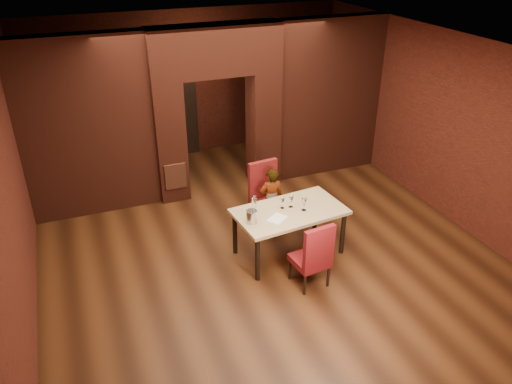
# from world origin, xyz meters

# --- Properties ---
(floor) EXTENTS (8.00, 8.00, 0.00)m
(floor) POSITION_xyz_m (0.00, 0.00, 0.00)
(floor) COLOR #452411
(floor) RESTS_ON ground
(ceiling) EXTENTS (7.00, 8.00, 0.04)m
(ceiling) POSITION_xyz_m (0.00, 0.00, 3.20)
(ceiling) COLOR silver
(ceiling) RESTS_ON ground
(wall_back) EXTENTS (7.00, 0.04, 3.20)m
(wall_back) POSITION_xyz_m (0.00, 4.00, 1.60)
(wall_back) COLOR maroon
(wall_back) RESTS_ON ground
(wall_front) EXTENTS (7.00, 0.04, 3.20)m
(wall_front) POSITION_xyz_m (0.00, -4.00, 1.60)
(wall_front) COLOR maroon
(wall_front) RESTS_ON ground
(wall_left) EXTENTS (0.04, 8.00, 3.20)m
(wall_left) POSITION_xyz_m (-3.50, 0.00, 1.60)
(wall_left) COLOR maroon
(wall_left) RESTS_ON ground
(wall_right) EXTENTS (0.04, 8.00, 3.20)m
(wall_right) POSITION_xyz_m (3.50, 0.00, 1.60)
(wall_right) COLOR maroon
(wall_right) RESTS_ON ground
(pillar_left) EXTENTS (0.55, 0.55, 2.30)m
(pillar_left) POSITION_xyz_m (-0.95, 2.00, 1.15)
(pillar_left) COLOR maroon
(pillar_left) RESTS_ON ground
(pillar_right) EXTENTS (0.55, 0.55, 2.30)m
(pillar_right) POSITION_xyz_m (0.95, 2.00, 1.15)
(pillar_right) COLOR maroon
(pillar_right) RESTS_ON ground
(lintel) EXTENTS (2.45, 0.55, 0.90)m
(lintel) POSITION_xyz_m (0.00, 2.00, 2.75)
(lintel) COLOR maroon
(lintel) RESTS_ON ground
(wing_wall_left) EXTENTS (2.28, 0.35, 3.20)m
(wing_wall_left) POSITION_xyz_m (-2.36, 2.00, 1.60)
(wing_wall_left) COLOR maroon
(wing_wall_left) RESTS_ON ground
(wing_wall_right) EXTENTS (2.28, 0.35, 3.20)m
(wing_wall_right) POSITION_xyz_m (2.36, 2.00, 1.60)
(wing_wall_right) COLOR maroon
(wing_wall_right) RESTS_ON ground
(vent_panel) EXTENTS (0.40, 0.03, 0.50)m
(vent_panel) POSITION_xyz_m (-0.95, 1.71, 0.55)
(vent_panel) COLOR #AD5332
(vent_panel) RESTS_ON ground
(rear_door) EXTENTS (0.90, 0.08, 2.10)m
(rear_door) POSITION_xyz_m (-0.40, 3.94, 1.05)
(rear_door) COLOR black
(rear_door) RESTS_ON ground
(rear_door_frame) EXTENTS (1.02, 0.04, 2.22)m
(rear_door_frame) POSITION_xyz_m (-0.40, 3.90, 1.05)
(rear_door_frame) COLOR black
(rear_door_frame) RESTS_ON ground
(dining_table) EXTENTS (1.79, 1.12, 0.80)m
(dining_table) POSITION_xyz_m (0.33, -0.61, 0.40)
(dining_table) COLOR tan
(dining_table) RESTS_ON ground
(chair_far) EXTENTS (0.60, 0.60, 1.18)m
(chair_far) POSITION_xyz_m (0.34, 0.25, 0.59)
(chair_far) COLOR maroon
(chair_far) RESTS_ON ground
(chair_near) EXTENTS (0.54, 0.54, 1.07)m
(chair_near) POSITION_xyz_m (0.29, -1.42, 0.53)
(chair_near) COLOR maroon
(chair_near) RESTS_ON ground
(person_seated) EXTENTS (0.45, 0.31, 1.18)m
(person_seated) POSITION_xyz_m (0.34, 0.14, 0.59)
(person_seated) COLOR white
(person_seated) RESTS_ON ground
(wine_glass_a) EXTENTS (0.07, 0.07, 0.18)m
(wine_glass_a) POSITION_xyz_m (0.25, -0.51, 0.89)
(wine_glass_a) COLOR white
(wine_glass_a) RESTS_ON dining_table
(wine_glass_b) EXTENTS (0.08, 0.08, 0.20)m
(wine_glass_b) POSITION_xyz_m (0.39, -0.52, 0.90)
(wine_glass_b) COLOR white
(wine_glass_b) RESTS_ON dining_table
(wine_glass_c) EXTENTS (0.09, 0.09, 0.21)m
(wine_glass_c) POSITION_xyz_m (0.53, -0.69, 0.91)
(wine_glass_c) COLOR silver
(wine_glass_c) RESTS_ON dining_table
(tasting_sheet) EXTENTS (0.36, 0.34, 0.00)m
(tasting_sheet) POSITION_xyz_m (0.05, -0.77, 0.80)
(tasting_sheet) COLOR white
(tasting_sheet) RESTS_ON dining_table
(wine_bucket) EXTENTS (0.16, 0.16, 0.20)m
(wine_bucket) POSITION_xyz_m (-0.35, -0.73, 0.90)
(wine_bucket) COLOR #A9A9AF
(wine_bucket) RESTS_ON dining_table
(water_bottle) EXTENTS (0.07, 0.07, 0.30)m
(water_bottle) POSITION_xyz_m (-0.22, -0.49, 0.95)
(water_bottle) COLOR white
(water_bottle) RESTS_ON dining_table
(potted_plant) EXTENTS (0.38, 0.34, 0.39)m
(potted_plant) POSITION_xyz_m (1.12, 0.48, 0.19)
(potted_plant) COLOR #2D5D27
(potted_plant) RESTS_ON ground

